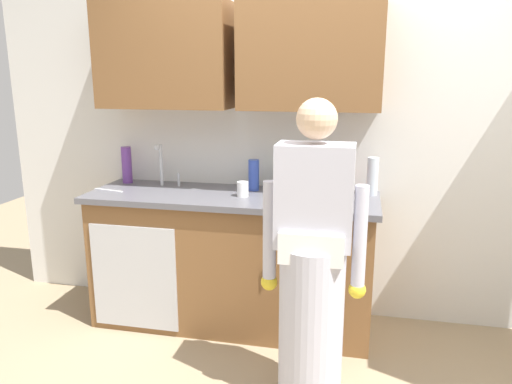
{
  "coord_description": "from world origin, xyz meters",
  "views": [
    {
      "loc": [
        0.29,
        -2.39,
        1.72
      ],
      "look_at": [
        -0.35,
        0.55,
        1.0
      ],
      "focal_mm": 34.16,
      "sensor_mm": 36.0,
      "label": 1
    }
  ],
  "objects_px": {
    "bottle_cleaner_spray": "(343,177)",
    "bottle_soap": "(372,176)",
    "bottle_water_short": "(254,175)",
    "sink": "(159,192)",
    "knife_on_counter": "(108,190)",
    "bottle_dish_liquid": "(283,174)",
    "person_at_sink": "(312,280)",
    "bottle_water_tall": "(127,165)",
    "cup_by_sink": "(243,189)"
  },
  "relations": [
    {
      "from": "bottle_cleaner_spray",
      "to": "bottle_dish_liquid",
      "type": "bearing_deg",
      "value": 176.22
    },
    {
      "from": "bottle_water_short",
      "to": "knife_on_counter",
      "type": "relative_size",
      "value": 0.9
    },
    {
      "from": "bottle_dish_liquid",
      "to": "knife_on_counter",
      "type": "xyz_separation_m",
      "value": [
        -1.19,
        -0.27,
        -0.11
      ]
    },
    {
      "from": "bottle_soap",
      "to": "knife_on_counter",
      "type": "distance_m",
      "value": 1.82
    },
    {
      "from": "cup_by_sink",
      "to": "knife_on_counter",
      "type": "bearing_deg",
      "value": -177.75
    },
    {
      "from": "bottle_water_short",
      "to": "bottle_dish_liquid",
      "type": "bearing_deg",
      "value": 10.07
    },
    {
      "from": "cup_by_sink",
      "to": "bottle_cleaner_spray",
      "type": "bearing_deg",
      "value": 17.45
    },
    {
      "from": "bottle_cleaner_spray",
      "to": "bottle_water_short",
      "type": "bearing_deg",
      "value": -179.14
    },
    {
      "from": "bottle_soap",
      "to": "cup_by_sink",
      "type": "xyz_separation_m",
      "value": [
        -0.84,
        -0.23,
        -0.08
      ]
    },
    {
      "from": "person_at_sink",
      "to": "bottle_cleaner_spray",
      "type": "xyz_separation_m",
      "value": [
        0.1,
        0.9,
        0.37
      ]
    },
    {
      "from": "person_at_sink",
      "to": "bottle_water_short",
      "type": "height_order",
      "value": "person_at_sink"
    },
    {
      "from": "bottle_water_tall",
      "to": "knife_on_counter",
      "type": "distance_m",
      "value": 0.3
    },
    {
      "from": "bottle_water_tall",
      "to": "cup_by_sink",
      "type": "xyz_separation_m",
      "value": [
        0.94,
        -0.23,
        -0.09
      ]
    },
    {
      "from": "person_at_sink",
      "to": "bottle_soap",
      "type": "distance_m",
      "value": 1.04
    },
    {
      "from": "sink",
      "to": "bottle_water_tall",
      "type": "relative_size",
      "value": 1.85
    },
    {
      "from": "bottle_water_short",
      "to": "bottle_cleaner_spray",
      "type": "xyz_separation_m",
      "value": [
        0.61,
        0.01,
        0.01
      ]
    },
    {
      "from": "person_at_sink",
      "to": "bottle_cleaner_spray",
      "type": "height_order",
      "value": "person_at_sink"
    },
    {
      "from": "bottle_soap",
      "to": "bottle_cleaner_spray",
      "type": "distance_m",
      "value": 0.2
    },
    {
      "from": "sink",
      "to": "bottle_cleaner_spray",
      "type": "xyz_separation_m",
      "value": [
        1.26,
        0.15,
        0.13
      ]
    },
    {
      "from": "bottle_soap",
      "to": "bottle_cleaner_spray",
      "type": "relative_size",
      "value": 1.07
    },
    {
      "from": "bottle_dish_liquid",
      "to": "bottle_cleaner_spray",
      "type": "height_order",
      "value": "bottle_cleaner_spray"
    },
    {
      "from": "sink",
      "to": "bottle_soap",
      "type": "xyz_separation_m",
      "value": [
        1.45,
        0.17,
        0.14
      ]
    },
    {
      "from": "bottle_water_short",
      "to": "cup_by_sink",
      "type": "height_order",
      "value": "bottle_water_short"
    },
    {
      "from": "bottle_dish_liquid",
      "to": "cup_by_sink",
      "type": "relative_size",
      "value": 2.33
    },
    {
      "from": "bottle_water_tall",
      "to": "cup_by_sink",
      "type": "height_order",
      "value": "bottle_water_tall"
    },
    {
      "from": "bottle_dish_liquid",
      "to": "cup_by_sink",
      "type": "distance_m",
      "value": 0.33
    },
    {
      "from": "bottle_soap",
      "to": "cup_by_sink",
      "type": "height_order",
      "value": "bottle_soap"
    },
    {
      "from": "bottle_cleaner_spray",
      "to": "cup_by_sink",
      "type": "bearing_deg",
      "value": -162.55
    },
    {
      "from": "sink",
      "to": "bottle_water_tall",
      "type": "height_order",
      "value": "sink"
    },
    {
      "from": "bottle_dish_liquid",
      "to": "bottle_water_short",
      "type": "xyz_separation_m",
      "value": [
        -0.2,
        -0.04,
        -0.01
      ]
    },
    {
      "from": "bottle_dish_liquid",
      "to": "bottle_water_tall",
      "type": "distance_m",
      "value": 1.18
    },
    {
      "from": "bottle_dish_liquid",
      "to": "cup_by_sink",
      "type": "height_order",
      "value": "bottle_dish_liquid"
    },
    {
      "from": "bottle_cleaner_spray",
      "to": "bottle_soap",
      "type": "bearing_deg",
      "value": 7.57
    },
    {
      "from": "bottle_water_short",
      "to": "knife_on_counter",
      "type": "xyz_separation_m",
      "value": [
        -0.99,
        -0.23,
        -0.1
      ]
    },
    {
      "from": "bottle_dish_liquid",
      "to": "bottle_water_tall",
      "type": "xyz_separation_m",
      "value": [
        -1.18,
        0.0,
        0.02
      ]
    },
    {
      "from": "bottle_water_short",
      "to": "knife_on_counter",
      "type": "height_order",
      "value": "bottle_water_short"
    },
    {
      "from": "person_at_sink",
      "to": "bottle_soap",
      "type": "xyz_separation_m",
      "value": [
        0.3,
        0.92,
        0.37
      ]
    },
    {
      "from": "bottle_water_short",
      "to": "bottle_cleaner_spray",
      "type": "bearing_deg",
      "value": 0.86
    },
    {
      "from": "sink",
      "to": "knife_on_counter",
      "type": "relative_size",
      "value": 2.08
    },
    {
      "from": "bottle_water_short",
      "to": "bottle_soap",
      "type": "bearing_deg",
      "value": 2.49
    },
    {
      "from": "person_at_sink",
      "to": "bottle_water_short",
      "type": "xyz_separation_m",
      "value": [
        -0.51,
        0.89,
        0.36
      ]
    },
    {
      "from": "bottle_water_tall",
      "to": "bottle_water_short",
      "type": "bearing_deg",
      "value": -2.34
    },
    {
      "from": "bottle_cleaner_spray",
      "to": "person_at_sink",
      "type": "bearing_deg",
      "value": -96.59
    },
    {
      "from": "bottle_water_tall",
      "to": "knife_on_counter",
      "type": "bearing_deg",
      "value": -92.66
    },
    {
      "from": "sink",
      "to": "knife_on_counter",
      "type": "distance_m",
      "value": 0.35
    },
    {
      "from": "bottle_cleaner_spray",
      "to": "bottle_water_tall",
      "type": "bearing_deg",
      "value": 178.89
    },
    {
      "from": "sink",
      "to": "cup_by_sink",
      "type": "height_order",
      "value": "sink"
    },
    {
      "from": "bottle_soap",
      "to": "bottle_water_tall",
      "type": "bearing_deg",
      "value": 179.84
    },
    {
      "from": "person_at_sink",
      "to": "cup_by_sink",
      "type": "height_order",
      "value": "person_at_sink"
    },
    {
      "from": "sink",
      "to": "bottle_dish_liquid",
      "type": "bearing_deg",
      "value": 11.62
    }
  ]
}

